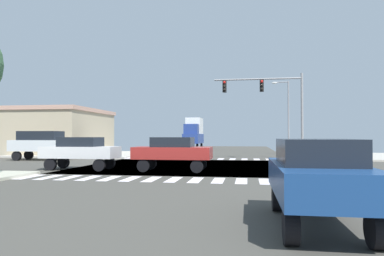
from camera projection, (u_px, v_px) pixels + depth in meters
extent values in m
cube|color=#44423C|center=(193.00, 166.00, 23.04)|extent=(14.00, 90.00, 0.05)
cube|color=#44423C|center=(193.00, 166.00, 23.04)|extent=(90.00, 12.00, 0.05)
cube|color=#B2ADA3|center=(351.00, 156.00, 32.87)|extent=(12.00, 12.00, 0.14)
cube|color=#B4AFA6|center=(87.00, 154.00, 36.91)|extent=(12.00, 12.00, 0.14)
cube|color=white|center=(30.00, 177.00, 16.88)|extent=(0.50, 2.00, 0.01)
cube|color=white|center=(49.00, 177.00, 16.72)|extent=(0.50, 2.00, 0.01)
cube|color=white|center=(69.00, 178.00, 16.57)|extent=(0.50, 2.00, 0.01)
cube|color=white|center=(89.00, 178.00, 16.41)|extent=(0.50, 2.00, 0.01)
cube|color=white|center=(109.00, 178.00, 16.26)|extent=(0.50, 2.00, 0.01)
cube|color=white|center=(130.00, 179.00, 16.10)|extent=(0.50, 2.00, 0.01)
cube|color=white|center=(152.00, 179.00, 15.95)|extent=(0.50, 2.00, 0.01)
cube|color=white|center=(173.00, 180.00, 15.79)|extent=(0.50, 2.00, 0.01)
cube|color=white|center=(196.00, 180.00, 15.64)|extent=(0.50, 2.00, 0.01)
cube|color=white|center=(218.00, 180.00, 15.48)|extent=(0.50, 2.00, 0.01)
cube|color=white|center=(241.00, 181.00, 15.32)|extent=(0.50, 2.00, 0.01)
cube|color=white|center=(265.00, 181.00, 15.17)|extent=(0.50, 2.00, 0.01)
cube|color=white|center=(289.00, 182.00, 15.01)|extent=(0.50, 2.00, 0.01)
cube|color=white|center=(314.00, 182.00, 14.86)|extent=(0.50, 2.00, 0.01)
cube|color=white|center=(130.00, 158.00, 31.30)|extent=(0.50, 2.00, 0.01)
cube|color=white|center=(141.00, 158.00, 31.14)|extent=(0.50, 2.00, 0.01)
cube|color=white|center=(152.00, 158.00, 30.99)|extent=(0.50, 2.00, 0.01)
cube|color=white|center=(163.00, 158.00, 30.83)|extent=(0.50, 2.00, 0.01)
cube|color=white|center=(174.00, 158.00, 30.68)|extent=(0.50, 2.00, 0.01)
cube|color=white|center=(186.00, 159.00, 30.52)|extent=(0.50, 2.00, 0.01)
cube|color=white|center=(197.00, 159.00, 30.37)|extent=(0.50, 2.00, 0.01)
cube|color=white|center=(209.00, 159.00, 30.21)|extent=(0.50, 2.00, 0.01)
cube|color=white|center=(221.00, 159.00, 30.05)|extent=(0.50, 2.00, 0.01)
cube|color=white|center=(233.00, 159.00, 29.90)|extent=(0.50, 2.00, 0.01)
cube|color=white|center=(245.00, 159.00, 29.74)|extent=(0.50, 2.00, 0.01)
cube|color=white|center=(257.00, 159.00, 29.59)|extent=(0.50, 2.00, 0.01)
cube|color=white|center=(269.00, 159.00, 29.43)|extent=(0.50, 2.00, 0.01)
cube|color=white|center=(281.00, 160.00, 29.28)|extent=(0.50, 2.00, 0.01)
cylinder|color=gray|center=(302.00, 116.00, 28.75)|extent=(0.20, 0.20, 7.07)
cylinder|color=gray|center=(257.00, 79.00, 29.37)|extent=(7.13, 0.14, 0.14)
cube|color=black|center=(262.00, 86.00, 29.31)|extent=(0.32, 0.40, 1.00)
sphere|color=red|center=(262.00, 81.00, 29.07)|extent=(0.22, 0.22, 0.22)
sphere|color=black|center=(262.00, 85.00, 29.07)|extent=(0.22, 0.22, 0.22)
sphere|color=black|center=(262.00, 89.00, 29.06)|extent=(0.22, 0.22, 0.22)
cube|color=black|center=(225.00, 86.00, 29.78)|extent=(0.32, 0.40, 1.00)
sphere|color=red|center=(224.00, 82.00, 29.55)|extent=(0.22, 0.22, 0.22)
sphere|color=black|center=(224.00, 86.00, 29.54)|extent=(0.22, 0.22, 0.22)
sphere|color=black|center=(224.00, 90.00, 29.54)|extent=(0.22, 0.22, 0.22)
cylinder|color=gray|center=(289.00, 118.00, 36.80)|extent=(0.16, 0.16, 7.67)
cylinder|color=gray|center=(281.00, 82.00, 37.00)|extent=(1.40, 0.10, 0.10)
ellipsoid|color=silver|center=(275.00, 83.00, 37.11)|extent=(0.60, 0.32, 0.20)
cube|color=tan|center=(46.00, 134.00, 38.53)|extent=(11.52, 10.40, 4.43)
cube|color=tan|center=(46.00, 111.00, 38.58)|extent=(11.82, 10.70, 0.40)
cube|color=black|center=(92.00, 147.00, 33.22)|extent=(0.24, 2.20, 1.80)
cylinder|color=black|center=(50.00, 164.00, 20.05)|extent=(0.68, 0.26, 0.68)
cylinder|color=black|center=(63.00, 163.00, 21.47)|extent=(0.68, 0.26, 0.68)
cylinder|color=black|center=(99.00, 165.00, 19.59)|extent=(0.68, 0.26, 0.68)
cylinder|color=black|center=(109.00, 163.00, 21.01)|extent=(0.68, 0.26, 0.68)
cube|color=silver|center=(81.00, 152.00, 20.54)|extent=(4.30, 1.80, 0.66)
cube|color=black|center=(81.00, 142.00, 20.56)|extent=(2.24, 1.55, 0.54)
cylinder|color=black|center=(277.00, 198.00, 9.21)|extent=(0.26, 0.68, 0.68)
cylinder|color=black|center=(336.00, 199.00, 8.98)|extent=(0.26, 0.68, 0.68)
cylinder|color=black|center=(291.00, 226.00, 6.32)|extent=(0.26, 0.68, 0.68)
cylinder|color=black|center=(377.00, 229.00, 6.09)|extent=(0.26, 0.68, 0.68)
cube|color=navy|center=(317.00, 179.00, 7.66)|extent=(1.80, 4.30, 0.66)
cube|color=black|center=(317.00, 152.00, 7.68)|extent=(1.55, 2.24, 0.54)
cylinder|color=black|center=(143.00, 166.00, 19.20)|extent=(0.68, 0.26, 0.68)
cylinder|color=black|center=(151.00, 164.00, 20.62)|extent=(0.68, 0.26, 0.68)
cylinder|color=black|center=(197.00, 166.00, 18.74)|extent=(0.68, 0.26, 0.68)
cylinder|color=black|center=(200.00, 164.00, 20.17)|extent=(0.68, 0.26, 0.68)
cube|color=maroon|center=(173.00, 153.00, 19.70)|extent=(4.30, 1.80, 0.66)
cube|color=black|center=(173.00, 142.00, 19.71)|extent=(2.24, 1.55, 0.54)
cylinder|color=black|center=(64.00, 155.00, 29.05)|extent=(0.74, 0.26, 0.74)
cylinder|color=black|center=(53.00, 156.00, 27.50)|extent=(0.74, 0.26, 0.74)
cylinder|color=black|center=(29.00, 155.00, 29.53)|extent=(0.74, 0.26, 0.74)
cylinder|color=black|center=(17.00, 156.00, 27.98)|extent=(0.74, 0.26, 0.74)
cube|color=silver|center=(41.00, 146.00, 28.53)|extent=(4.60, 1.96, 0.88)
cube|color=black|center=(41.00, 136.00, 28.55)|extent=(3.22, 1.69, 0.72)
cylinder|color=black|center=(197.00, 146.00, 53.75)|extent=(0.26, 0.80, 0.80)
cylinder|color=black|center=(185.00, 146.00, 54.05)|extent=(0.26, 0.80, 0.80)
cylinder|color=black|center=(201.00, 145.00, 58.59)|extent=(0.26, 0.80, 0.80)
cylinder|color=black|center=(190.00, 145.00, 58.89)|extent=(0.26, 0.80, 0.80)
cube|color=navy|center=(193.00, 139.00, 56.35)|extent=(2.40, 7.20, 1.49)
cube|color=white|center=(194.00, 126.00, 57.46)|extent=(2.30, 4.18, 2.56)
cube|color=navy|center=(191.00, 129.00, 54.25)|extent=(2.11, 2.02, 1.49)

